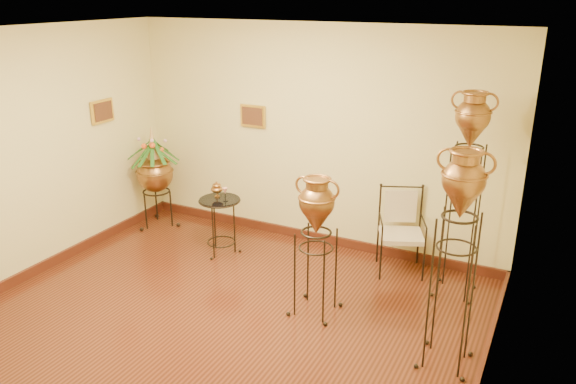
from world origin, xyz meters
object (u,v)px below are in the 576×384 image
at_px(armchair, 401,232).
at_px(side_table, 221,225).
at_px(amphora_tall, 464,195).
at_px(planter_urn, 155,170).
at_px(amphora_mid, 455,261).

relative_size(armchair, side_table, 1.09).
bearing_deg(amphora_tall, planter_urn, 179.33).
bearing_deg(planter_urn, amphora_mid, -17.31).
distance_m(amphora_mid, side_table, 3.22).
xyz_separation_m(amphora_mid, side_table, (-3.01, 0.98, -0.63)).
height_order(planter_urn, armchair, planter_urn).
distance_m(amphora_tall, planter_urn, 4.14).
xyz_separation_m(planter_urn, armchair, (3.44, 0.17, -0.32)).
relative_size(planter_urn, side_table, 1.59).
distance_m(amphora_tall, armchair, 0.96).
xyz_separation_m(amphora_mid, armchair, (-0.86, 1.51, -0.51)).
bearing_deg(planter_urn, side_table, -15.49).
height_order(amphora_mid, armchair, amphora_mid).
bearing_deg(armchair, side_table, 171.21).
distance_m(amphora_mid, planter_urn, 4.51).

